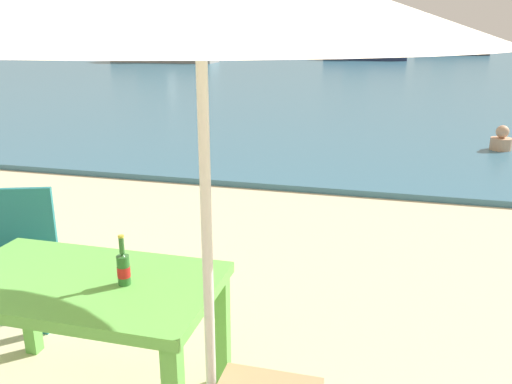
{
  "coord_description": "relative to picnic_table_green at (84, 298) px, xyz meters",
  "views": [
    {
      "loc": [
        0.77,
        -1.33,
        1.99
      ],
      "look_at": [
        -0.36,
        3.0,
        0.6
      ],
      "focal_mm": 36.66,
      "sensor_mm": 36.0,
      "label": 1
    }
  ],
  "objects": [
    {
      "name": "boat_fishing_trawler",
      "position": [
        -0.58,
        34.32,
        0.13
      ],
      "size": [
        5.38,
        1.47,
        1.96
      ],
      "color": "navy",
      "rests_on": "sea_water"
    },
    {
      "name": "boat_tanker",
      "position": [
        5.7,
        43.68,
        0.16
      ],
      "size": [
        5.56,
        1.52,
        2.02
      ],
      "color": "#38383F",
      "rests_on": "sea_water"
    },
    {
      "name": "sea_water",
      "position": [
        0.72,
        29.19,
        -0.61
      ],
      "size": [
        120.0,
        50.0,
        0.08
      ],
      "primitive_type": "cube",
      "color": "#386B84",
      "rests_on": "ground_plane"
    },
    {
      "name": "beer_bottle_amber",
      "position": [
        0.24,
        0.01,
        0.2
      ],
      "size": [
        0.07,
        0.07,
        0.26
      ],
      "color": "#2D662D",
      "rests_on": "picnic_table_green"
    },
    {
      "name": "swimmer_person",
      "position": [
        3.28,
        7.14,
        -0.41
      ],
      "size": [
        0.34,
        0.34,
        0.41
      ],
      "color": "tan",
      "rests_on": "sea_water"
    },
    {
      "name": "boat_cargo_ship",
      "position": [
        -12.48,
        28.72,
        0.28
      ],
      "size": [
        6.52,
        1.78,
        2.37
      ],
      "color": "gray",
      "rests_on": "sea_water"
    },
    {
      "name": "picnic_table_green",
      "position": [
        0.0,
        0.0,
        0.0
      ],
      "size": [
        1.4,
        0.8,
        0.76
      ],
      "color": "#60B24C",
      "rests_on": "ground_plane"
    }
  ]
}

